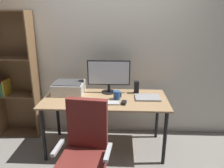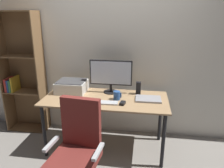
{
  "view_description": "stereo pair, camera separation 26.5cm",
  "coord_description": "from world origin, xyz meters",
  "px_view_note": "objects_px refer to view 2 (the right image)",
  "views": [
    {
      "loc": [
        0.21,
        -2.55,
        1.78
      ],
      "look_at": [
        0.09,
        -0.04,
        0.95
      ],
      "focal_mm": 34.2,
      "sensor_mm": 36.0,
      "label": 1
    },
    {
      "loc": [
        0.48,
        -2.53,
        1.78
      ],
      "look_at": [
        0.09,
        -0.04,
        0.95
      ],
      "focal_mm": 34.2,
      "sensor_mm": 36.0,
      "label": 2
    }
  ],
  "objects_px": {
    "desk": "(105,104)",
    "office_chair": "(77,155)",
    "coffee_mug": "(117,95)",
    "printer": "(72,86)",
    "mouse": "(123,103)",
    "speaker_right": "(138,88)",
    "monitor": "(111,74)",
    "bookshelf": "(23,75)",
    "keyboard": "(106,103)",
    "speaker_left": "(84,85)",
    "laptop": "(148,99)"
  },
  "relations": [
    {
      "from": "mouse",
      "to": "speaker_right",
      "type": "bearing_deg",
      "value": 76.25
    },
    {
      "from": "monitor",
      "to": "printer",
      "type": "relative_size",
      "value": 1.44
    },
    {
      "from": "desk",
      "to": "speaker_right",
      "type": "height_order",
      "value": "speaker_right"
    },
    {
      "from": "desk",
      "to": "keyboard",
      "type": "relative_size",
      "value": 5.52
    },
    {
      "from": "laptop",
      "to": "office_chair",
      "type": "distance_m",
      "value": 1.13
    },
    {
      "from": "speaker_right",
      "to": "bookshelf",
      "type": "relative_size",
      "value": 0.09
    },
    {
      "from": "desk",
      "to": "bookshelf",
      "type": "distance_m",
      "value": 1.41
    },
    {
      "from": "coffee_mug",
      "to": "speaker_left",
      "type": "xyz_separation_m",
      "value": [
        -0.5,
        0.24,
        0.03
      ]
    },
    {
      "from": "speaker_left",
      "to": "speaker_right",
      "type": "xyz_separation_m",
      "value": [
        0.76,
        0.0,
        0.0
      ]
    },
    {
      "from": "mouse",
      "to": "printer",
      "type": "relative_size",
      "value": 0.24
    },
    {
      "from": "speaker_left",
      "to": "printer",
      "type": "height_order",
      "value": "speaker_left"
    },
    {
      "from": "mouse",
      "to": "desk",
      "type": "bearing_deg",
      "value": 155.08
    },
    {
      "from": "coffee_mug",
      "to": "speaker_right",
      "type": "bearing_deg",
      "value": 42.33
    },
    {
      "from": "desk",
      "to": "office_chair",
      "type": "bearing_deg",
      "value": -99.2
    },
    {
      "from": "desk",
      "to": "office_chair",
      "type": "relative_size",
      "value": 1.58
    },
    {
      "from": "bookshelf",
      "to": "speaker_right",
      "type": "bearing_deg",
      "value": -4.79
    },
    {
      "from": "printer",
      "to": "coffee_mug",
      "type": "bearing_deg",
      "value": -15.95
    },
    {
      "from": "keyboard",
      "to": "coffee_mug",
      "type": "relative_size",
      "value": 2.65
    },
    {
      "from": "monitor",
      "to": "speaker_left",
      "type": "relative_size",
      "value": 3.39
    },
    {
      "from": "laptop",
      "to": "bookshelf",
      "type": "relative_size",
      "value": 0.18
    },
    {
      "from": "keyboard",
      "to": "speaker_left",
      "type": "relative_size",
      "value": 1.71
    },
    {
      "from": "mouse",
      "to": "bookshelf",
      "type": "height_order",
      "value": "bookshelf"
    },
    {
      "from": "laptop",
      "to": "bookshelf",
      "type": "xyz_separation_m",
      "value": [
        -1.89,
        0.34,
        0.14
      ]
    },
    {
      "from": "speaker_right",
      "to": "printer",
      "type": "height_order",
      "value": "speaker_right"
    },
    {
      "from": "monitor",
      "to": "speaker_left",
      "type": "distance_m",
      "value": 0.42
    },
    {
      "from": "coffee_mug",
      "to": "printer",
      "type": "bearing_deg",
      "value": 164.05
    },
    {
      "from": "speaker_left",
      "to": "printer",
      "type": "xyz_separation_m",
      "value": [
        -0.16,
        -0.05,
        -0.0
      ]
    },
    {
      "from": "monitor",
      "to": "bookshelf",
      "type": "bearing_deg",
      "value": 174.23
    },
    {
      "from": "mouse",
      "to": "coffee_mug",
      "type": "xyz_separation_m",
      "value": [
        -0.09,
        0.15,
        0.04
      ]
    },
    {
      "from": "desk",
      "to": "keyboard",
      "type": "distance_m",
      "value": 0.2
    },
    {
      "from": "mouse",
      "to": "speaker_right",
      "type": "height_order",
      "value": "speaker_right"
    },
    {
      "from": "monitor",
      "to": "speaker_right",
      "type": "xyz_separation_m",
      "value": [
        0.38,
        -0.01,
        -0.17
      ]
    },
    {
      "from": "monitor",
      "to": "keyboard",
      "type": "distance_m",
      "value": 0.47
    },
    {
      "from": "mouse",
      "to": "monitor",
      "type": "bearing_deg",
      "value": 128.2
    },
    {
      "from": "keyboard",
      "to": "mouse",
      "type": "bearing_deg",
      "value": -2.21
    },
    {
      "from": "bookshelf",
      "to": "monitor",
      "type": "bearing_deg",
      "value": -5.77
    },
    {
      "from": "mouse",
      "to": "office_chair",
      "type": "height_order",
      "value": "office_chair"
    },
    {
      "from": "mouse",
      "to": "printer",
      "type": "xyz_separation_m",
      "value": [
        -0.75,
        0.33,
        0.06
      ]
    },
    {
      "from": "office_chair",
      "to": "coffee_mug",
      "type": "bearing_deg",
      "value": 76.6
    },
    {
      "from": "laptop",
      "to": "speaker_left",
      "type": "relative_size",
      "value": 1.88
    },
    {
      "from": "keyboard",
      "to": "bookshelf",
      "type": "relative_size",
      "value": 0.16
    },
    {
      "from": "office_chair",
      "to": "bookshelf",
      "type": "bearing_deg",
      "value": 141.9
    },
    {
      "from": "speaker_right",
      "to": "bookshelf",
      "type": "height_order",
      "value": "bookshelf"
    },
    {
      "from": "monitor",
      "to": "keyboard",
      "type": "xyz_separation_m",
      "value": [
        0.0,
        -0.39,
        -0.25
      ]
    },
    {
      "from": "mouse",
      "to": "laptop",
      "type": "height_order",
      "value": "mouse"
    },
    {
      "from": "mouse",
      "to": "printer",
      "type": "height_order",
      "value": "printer"
    },
    {
      "from": "keyboard",
      "to": "bookshelf",
      "type": "height_order",
      "value": "bookshelf"
    },
    {
      "from": "monitor",
      "to": "coffee_mug",
      "type": "relative_size",
      "value": 5.26
    },
    {
      "from": "speaker_right",
      "to": "coffee_mug",
      "type": "bearing_deg",
      "value": -137.67
    },
    {
      "from": "speaker_left",
      "to": "speaker_right",
      "type": "height_order",
      "value": "same"
    }
  ]
}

